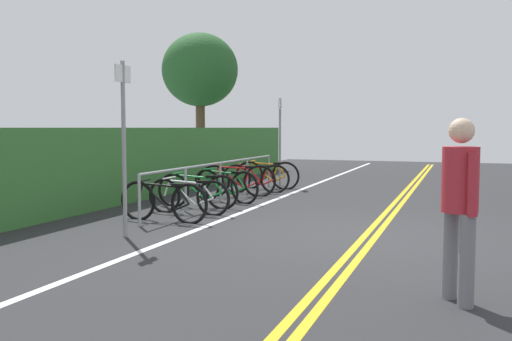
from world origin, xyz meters
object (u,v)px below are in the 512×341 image
at_px(bicycle_1, 189,196).
at_px(bicycle_2, 198,191).
at_px(bicycle_0, 163,202).
at_px(pedestrian, 460,198).
at_px(bicycle_3, 225,186).
at_px(sign_post_far, 280,133).
at_px(sign_post_near, 124,133).
at_px(bike_rack, 220,172).
at_px(tree_mid, 200,71).
at_px(bicycle_5, 256,178).
at_px(bicycle_6, 267,175).
at_px(bicycle_4, 237,181).

height_order(bicycle_1, bicycle_2, bicycle_2).
height_order(bicycle_0, pedestrian, pedestrian).
bearing_deg(bicycle_1, pedestrian, -129.76).
height_order(bicycle_3, sign_post_far, sign_post_far).
distance_m(bicycle_1, sign_post_near, 2.58).
distance_m(bike_rack, bicycle_1, 1.81).
bearing_deg(tree_mid, bicycle_5, -142.92).
height_order(bike_rack, bicycle_6, bike_rack).
bearing_deg(bicycle_5, bicycle_0, 179.79).
distance_m(bicycle_1, sign_post_far, 5.48).
relative_size(bicycle_6, tree_mid, 0.35).
distance_m(bicycle_5, sign_post_near, 6.01).
height_order(bicycle_6, tree_mid, tree_mid).
xyz_separation_m(bicycle_5, sign_post_far, (1.76, -0.06, 1.08)).
bearing_deg(bicycle_4, bicycle_2, 178.35).
height_order(bicycle_5, pedestrian, pedestrian).
relative_size(bicycle_0, tree_mid, 0.35).
height_order(bicycle_0, sign_post_far, sign_post_far).
height_order(bike_rack, tree_mid, tree_mid).
relative_size(bike_rack, bicycle_3, 3.84).
xyz_separation_m(bicycle_2, bicycle_3, (0.98, -0.18, 0.01)).
relative_size(bike_rack, bicycle_5, 4.04).
bearing_deg(bicycle_5, bicycle_3, 179.29).
xyz_separation_m(bicycle_6, sign_post_near, (-6.81, -0.16, 1.15)).
distance_m(bicycle_4, tree_mid, 8.06).
bearing_deg(bicycle_4, bicycle_3, -172.69).
bearing_deg(bicycle_6, sign_post_near, -178.67).
xyz_separation_m(bicycle_1, sign_post_far, (5.37, -0.05, 1.10)).
bearing_deg(bike_rack, sign_post_near, -175.99).
bearing_deg(pedestrian, bicycle_6, 29.21).
bearing_deg(bicycle_3, bicycle_6, -0.27).
relative_size(bicycle_2, tree_mid, 0.36).
xyz_separation_m(bike_rack, sign_post_far, (3.59, -0.19, 0.78)).
bearing_deg(bicycle_0, sign_post_near, -173.26).
bearing_deg(bicycle_2, bicycle_3, -10.33).
height_order(bicycle_6, sign_post_near, sign_post_near).
bearing_deg(pedestrian, sign_post_far, 26.57).
height_order(sign_post_near, tree_mid, tree_mid).
relative_size(bicycle_2, bicycle_3, 1.04).
bearing_deg(sign_post_far, sign_post_near, -179.32).
xyz_separation_m(bicycle_1, bicycle_3, (1.78, 0.03, 0.02)).
relative_size(bicycle_6, sign_post_near, 0.67).
xyz_separation_m(bicycle_2, bicycle_5, (2.80, -0.20, 0.01)).
bearing_deg(tree_mid, bike_rack, -151.39).
bearing_deg(bicycle_6, bicycle_5, -179.40).
xyz_separation_m(bike_rack, pedestrian, (-5.67, -4.83, 0.32)).
height_order(bike_rack, sign_post_near, sign_post_near).
distance_m(bicycle_2, bicycle_4, 1.94).
distance_m(bicycle_0, bicycle_6, 5.41).
relative_size(bicycle_4, sign_post_near, 0.69).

